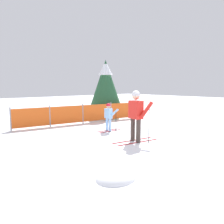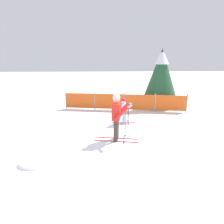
# 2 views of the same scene
# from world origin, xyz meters

# --- Properties ---
(ground_plane) EXTENTS (60.00, 60.00, 0.00)m
(ground_plane) POSITION_xyz_m (0.00, 0.00, 0.00)
(ground_plane) COLOR white
(skier_adult) EXTENTS (1.73, 0.83, 1.79)m
(skier_adult) POSITION_xyz_m (-0.22, 0.17, 1.07)
(skier_adult) COLOR maroon
(skier_adult) RESTS_ON ground_plane
(skier_child) EXTENTS (1.15, 0.56, 1.21)m
(skier_child) POSITION_xyz_m (0.23, 2.15, 0.71)
(skier_child) COLOR maroon
(skier_child) RESTS_ON ground_plane
(safety_fence) EXTENTS (6.83, 1.14, 1.03)m
(safety_fence) POSITION_xyz_m (0.47, 4.47, 0.51)
(safety_fence) COLOR gray
(safety_fence) RESTS_ON ground_plane
(conifer_far) EXTENTS (1.87, 1.87, 3.47)m
(conifer_far) POSITION_xyz_m (2.68, 5.26, 2.15)
(conifer_far) COLOR #4C3823
(conifer_far) RESTS_ON ground_plane
(snow_mound) EXTENTS (0.93, 0.79, 0.37)m
(snow_mound) POSITION_xyz_m (-2.82, -1.61, 0.00)
(snow_mound) COLOR white
(snow_mound) RESTS_ON ground_plane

